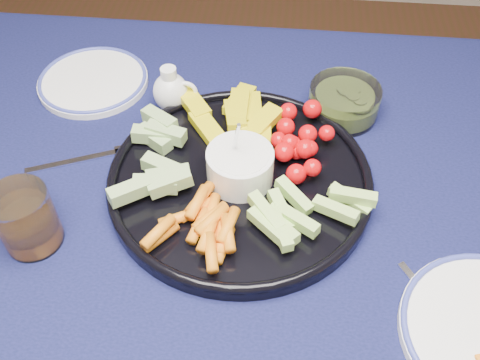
# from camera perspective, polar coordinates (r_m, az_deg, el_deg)

# --- Properties ---
(dining_table) EXTENTS (1.67, 1.07, 0.75)m
(dining_table) POSITION_cam_1_polar(r_m,az_deg,el_deg) (0.86, -7.99, -8.20)
(dining_table) COLOR #462E17
(dining_table) RESTS_ON ground
(crudite_platter) EXTENTS (0.40, 0.40, 0.13)m
(crudite_platter) POSITION_cam_1_polar(r_m,az_deg,el_deg) (0.81, -0.21, 0.44)
(crudite_platter) COLOR black
(crudite_platter) RESTS_ON dining_table
(creamer_pitcher) EXTENTS (0.08, 0.06, 0.09)m
(creamer_pitcher) POSITION_cam_1_polar(r_m,az_deg,el_deg) (0.94, -7.33, 9.33)
(creamer_pitcher) COLOR white
(creamer_pitcher) RESTS_ON dining_table
(pickle_bowl) EXTENTS (0.12, 0.12, 0.06)m
(pickle_bowl) POSITION_cam_1_polar(r_m,az_deg,el_deg) (0.95, 10.99, 8.09)
(pickle_bowl) COLOR white
(pickle_bowl) RESTS_ON dining_table
(juice_tumbler) EXTENTS (0.08, 0.08, 0.10)m
(juice_tumbler) POSITION_cam_1_polar(r_m,az_deg,el_deg) (0.79, -21.75, -4.15)
(juice_tumbler) COLOR white
(juice_tumbler) RESTS_ON dining_table
(fork_left) EXTENTS (0.17, 0.09, 0.00)m
(fork_left) POSITION_cam_1_polar(r_m,az_deg,el_deg) (0.90, -15.45, 2.33)
(fork_left) COLOR silver
(fork_left) RESTS_ON dining_table
(fork_right) EXTENTS (0.10, 0.15, 0.00)m
(fork_right) POSITION_cam_1_polar(r_m,az_deg,el_deg) (0.75, 21.38, -13.94)
(fork_right) COLOR silver
(fork_right) RESTS_ON dining_table
(side_plate_extra) EXTENTS (0.20, 0.20, 0.02)m
(side_plate_extra) POSITION_cam_1_polar(r_m,az_deg,el_deg) (1.04, -15.40, 10.20)
(side_plate_extra) COLOR white
(side_plate_extra) RESTS_ON dining_table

